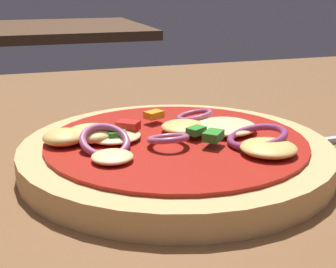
{
  "coord_description": "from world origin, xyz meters",
  "views": [
    {
      "loc": [
        -0.06,
        -0.3,
        0.17
      ],
      "look_at": [
        0.06,
        0.05,
        0.05
      ],
      "focal_mm": 51.7,
      "sensor_mm": 36.0,
      "label": 1
    }
  ],
  "objects": [
    {
      "name": "pizza",
      "position": [
        0.06,
        0.03,
        0.04
      ],
      "size": [
        0.24,
        0.24,
        0.04
      ],
      "color": "tan",
      "rests_on": "dining_table"
    },
    {
      "name": "fork",
      "position": [
        0.21,
        0.04,
        0.03
      ],
      "size": [
        0.16,
        0.02,
        0.01
      ],
      "color": "silver",
      "rests_on": "dining_table"
    },
    {
      "name": "dining_table",
      "position": [
        0.0,
        0.0,
        0.01
      ],
      "size": [
        1.5,
        0.95,
        0.03
      ],
      "color": "brown",
      "rests_on": "ground"
    },
    {
      "name": "background_table",
      "position": [
        -0.02,
        1.31,
        0.01
      ],
      "size": [
        0.77,
        0.54,
        0.03
      ],
      "color": "#4C301C",
      "rests_on": "ground"
    }
  ]
}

